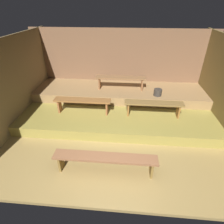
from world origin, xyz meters
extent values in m
cube|color=olive|center=(0.00, 2.31, -0.04)|extent=(6.91, 5.43, 0.08)
cube|color=brown|center=(0.00, 4.66, 1.29)|extent=(6.91, 0.06, 2.59)
cube|color=brown|center=(-3.08, 2.31, 1.29)|extent=(0.06, 5.43, 2.59)
cube|color=olive|center=(0.00, 3.07, 0.16)|extent=(6.11, 3.11, 0.31)
cube|color=olive|center=(0.00, 3.83, 0.47)|extent=(6.11, 1.59, 0.31)
cube|color=brown|center=(-0.14, 0.50, 0.44)|extent=(2.32, 0.31, 0.05)
cube|color=brown|center=(-1.18, 0.50, 0.21)|extent=(0.05, 0.25, 0.42)
cube|color=brown|center=(0.90, 0.50, 0.21)|extent=(0.05, 0.25, 0.42)
cube|color=brown|center=(-1.10, 2.54, 0.76)|extent=(1.77, 0.31, 0.05)
cube|color=brown|center=(-1.86, 2.54, 0.52)|extent=(0.05, 0.25, 0.42)
cube|color=brown|center=(-0.33, 2.54, 0.52)|extent=(0.05, 0.25, 0.42)
cube|color=brown|center=(1.10, 2.54, 0.76)|extent=(1.77, 0.31, 0.05)
cube|color=brown|center=(0.33, 2.54, 0.52)|extent=(0.05, 0.25, 0.42)
cube|color=brown|center=(1.86, 2.54, 0.52)|extent=(0.05, 0.25, 0.42)
cube|color=brown|center=(0.03, 3.78, 1.07)|extent=(1.78, 0.31, 0.05)
cube|color=brown|center=(-0.74, 3.78, 0.84)|extent=(0.05, 0.25, 0.42)
cube|color=brown|center=(0.80, 3.78, 0.84)|extent=(0.05, 0.25, 0.42)
cylinder|color=#332D28|center=(1.31, 3.36, 0.74)|extent=(0.27, 0.27, 0.23)
camera|label=1|loc=(0.27, -2.39, 3.40)|focal=29.26mm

